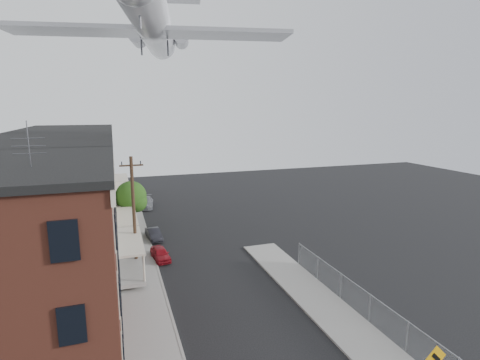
% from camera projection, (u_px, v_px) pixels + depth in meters
% --- Properties ---
extents(sidewalk_left, '(3.00, 62.00, 0.12)m').
position_uv_depth(sidewalk_left, '(134.00, 241.00, 36.05)').
color(sidewalk_left, gray).
rests_on(sidewalk_left, ground).
extents(sidewalk_right, '(3.00, 26.00, 0.12)m').
position_uv_depth(sidewalk_right, '(338.00, 318.00, 22.76)').
color(sidewalk_right, gray).
rests_on(sidewalk_right, ground).
extents(curb_left, '(0.15, 62.00, 0.14)m').
position_uv_depth(curb_left, '(149.00, 239.00, 36.50)').
color(curb_left, gray).
rests_on(curb_left, ground).
extents(curb_right, '(0.15, 26.00, 0.14)m').
position_uv_depth(curb_right, '(317.00, 322.00, 22.30)').
color(curb_right, gray).
rests_on(curb_right, ground).
extents(corner_building, '(10.31, 12.30, 12.15)m').
position_uv_depth(corner_building, '(3.00, 273.00, 17.23)').
color(corner_building, '#381911').
rests_on(corner_building, ground).
extents(row_house_a, '(11.98, 7.00, 10.30)m').
position_uv_depth(row_house_a, '(40.00, 218.00, 26.08)').
color(row_house_a, slate).
rests_on(row_house_a, ground).
extents(row_house_b, '(11.98, 7.00, 10.30)m').
position_uv_depth(row_house_b, '(54.00, 196.00, 32.60)').
color(row_house_b, '#6E6757').
rests_on(row_house_b, ground).
extents(row_house_c, '(11.98, 7.00, 10.30)m').
position_uv_depth(row_house_c, '(64.00, 181.00, 39.11)').
color(row_house_c, slate).
rests_on(row_house_c, ground).
extents(row_house_d, '(11.98, 7.00, 10.30)m').
position_uv_depth(row_house_d, '(71.00, 171.00, 45.62)').
color(row_house_d, '#6E6757').
rests_on(row_house_d, ground).
extents(row_house_e, '(11.98, 7.00, 10.30)m').
position_uv_depth(row_house_e, '(76.00, 163.00, 52.14)').
color(row_house_e, slate).
rests_on(row_house_e, ground).
extents(chainlink_fence, '(0.06, 18.06, 1.90)m').
position_uv_depth(chainlink_fence, '(370.00, 308.00, 22.13)').
color(chainlink_fence, gray).
rests_on(chainlink_fence, ground).
extents(utility_pole, '(1.80, 0.26, 9.00)m').
position_uv_depth(utility_pole, '(134.00, 211.00, 29.57)').
color(utility_pole, black).
rests_on(utility_pole, ground).
extents(street_tree, '(3.22, 3.20, 5.20)m').
position_uv_depth(street_tree, '(132.00, 198.00, 39.13)').
color(street_tree, black).
rests_on(street_tree, ground).
extents(car_near, '(1.65, 3.27, 1.07)m').
position_uv_depth(car_near, '(160.00, 254.00, 31.65)').
color(car_near, maroon).
rests_on(car_near, ground).
extents(car_mid, '(1.51, 3.38, 1.08)m').
position_uv_depth(car_mid, '(154.00, 234.00, 36.57)').
color(car_mid, black).
rests_on(car_mid, ground).
extents(car_far, '(2.30, 4.65, 1.30)m').
position_uv_depth(car_far, '(146.00, 202.00, 48.53)').
color(car_far, slate).
rests_on(car_far, ground).
extents(airplane, '(23.49, 26.83, 7.71)m').
position_uv_depth(airplane, '(153.00, 25.00, 32.85)').
color(airplane, white).
rests_on(airplane, ground).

